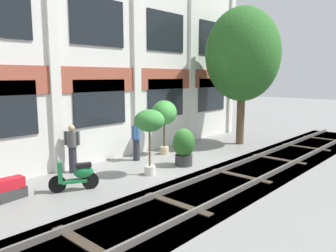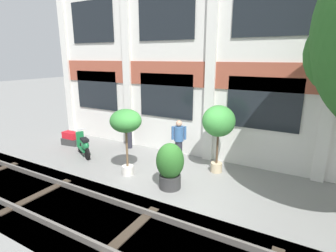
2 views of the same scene
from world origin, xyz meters
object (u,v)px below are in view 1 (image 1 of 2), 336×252
Objects in this scene: scooter_near_curb at (76,175)px; resident_by_doorway at (72,147)px; resident_watching_tracks at (136,139)px; potted_plant_terracotta_small at (149,124)px; potted_plant_square_trough at (10,189)px; potted_plant_fluted_column at (184,146)px; broadleaf_tree at (243,57)px; potted_plant_tall_urn at (164,114)px.

scooter_near_curb is 1.92m from resident_by_doorway.
resident_watching_tracks is at bearing -132.78° from scooter_near_curb.
potted_plant_square_trough is (-4.01, 1.18, -1.43)m from potted_plant_terracotta_small.
resident_by_doorway is (-3.19, 2.21, 0.16)m from potted_plant_fluted_column.
scooter_near_curb is (-2.46, 0.46, -1.26)m from potted_plant_terracotta_small.
potted_plant_terracotta_small is at bearing -163.49° from scooter_near_curb.
resident_by_doorway is 2.56m from resident_watching_tracks.
resident_watching_tracks reaches higher than potted_plant_square_trough.
resident_watching_tracks is at bearing 6.19° from potted_plant_square_trough.
broadleaf_tree is 2.95× the size of potted_plant_terracotta_small.
potted_plant_terracotta_small is at bearing 85.17° from resident_by_doorway.
potted_plant_square_trough is at bearing -20.81° from resident_by_doorway.
resident_watching_tracks is at bearing 130.01° from resident_by_doorway.
potted_plant_tall_urn is at bearing 33.51° from potted_plant_terracotta_small.
potted_plant_tall_urn is 2.93m from potted_plant_terracotta_small.
resident_watching_tracks is (0.98, 1.72, -0.86)m from potted_plant_terracotta_small.
scooter_near_curb is at bearing -24.74° from potted_plant_square_trough.
scooter_near_curb is (-8.92, 0.09, -3.68)m from broadleaf_tree.
potted_plant_tall_urn is 1.43× the size of resident_watching_tracks.
potted_plant_terracotta_small reaches higher than resident_watching_tracks.
potted_plant_tall_urn is (-4.02, 1.24, -2.44)m from broadleaf_tree.
potted_plant_tall_urn is at bearing 3.88° from potted_plant_square_trough.
resident_by_doorway is (-8.01, 1.73, -3.24)m from broadleaf_tree.
potted_plant_fluted_column is 1.94m from resident_watching_tracks.
potted_plant_fluted_column is at bearing -10.39° from resident_watching_tracks.
potted_plant_fluted_column is at bearing -3.75° from potted_plant_terracotta_small.
potted_plant_terracotta_small reaches higher than potted_plant_square_trough.
scooter_near_curb reaches higher than potted_plant_square_trough.
potted_plant_terracotta_small is 1.70× the size of scooter_near_curb.
scooter_near_curb is at bearing 169.35° from potted_plant_terracotta_small.
potted_plant_fluted_column is (-4.82, -0.48, -3.40)m from broadleaf_tree.
scooter_near_curb is 0.81× the size of resident_watching_tracks.
broadleaf_tree is at bearing 126.39° from resident_by_doorway.
broadleaf_tree reaches higher than resident_watching_tracks.
potted_plant_square_trough is 0.52× the size of resident_watching_tracks.
potted_plant_tall_urn reaches higher than potted_plant_square_trough.
potted_plant_square_trough is 5.80m from potted_plant_fluted_column.
resident_by_doorway is at bearing 145.32° from potted_plant_fluted_column.
resident_by_doorway is at bearing 167.82° from broadleaf_tree.
potted_plant_square_trough is at bearing 163.65° from potted_plant_terracotta_small.
resident_watching_tracks is (3.44, 1.26, 0.40)m from scooter_near_curb.
resident_by_doorway is (-4.00, 0.49, -0.80)m from potted_plant_tall_urn.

